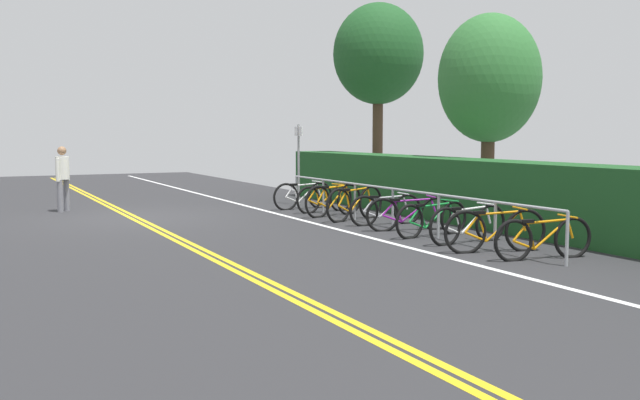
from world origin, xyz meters
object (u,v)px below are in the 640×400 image
Objects in this scene: bicycle_6 at (432,219)px; bicycle_9 at (543,238)px; bicycle_3 at (355,204)px; tree_mid at (489,79)px; bike_rack at (393,197)px; bicycle_5 at (409,214)px; bicycle_1 at (325,199)px; bicycle_2 at (334,200)px; bicycle_7 at (468,224)px; tree_near_left at (378,55)px; bicycle_0 at (303,196)px; bicycle_8 at (495,231)px; sign_post_near at (299,156)px; pedestrian at (63,175)px; bicycle_4 at (386,210)px.

bicycle_6 is 1.04× the size of bicycle_9.
tree_mid is at bearing 87.25° from bicycle_3.
bike_rack is at bearing -178.60° from bicycle_9.
bicycle_6 is (0.84, -0.07, -0.01)m from bicycle_5.
tree_mid is (1.88, 3.35, 2.82)m from bicycle_1.
bicycle_2 is 4.59m from bicycle_7.
bicycle_2 is at bearing -41.87° from tree_near_left.
bicycle_0 is 7.20m from bicycle_8.
sign_post_near is at bearing 178.42° from bicycle_7.
bicycle_5 is at bearing -179.82° from bicycle_9.
pedestrian is at bearing -117.82° from bicycle_1.
bicycle_3 is 0.37× the size of tree_mid.
bicycle_6 is (2.73, 0.07, -0.05)m from bicycle_3.
bicycle_5 is 3.55m from bicycle_9.
sign_post_near is (-1.90, 0.20, 0.96)m from bicycle_1.
pedestrian is at bearing -110.98° from bicycle_0.
bicycle_5 is at bearing 3.90° from bicycle_2.
bicycle_7 is (5.40, -0.00, 0.01)m from bicycle_1.
bicycle_4 is 1.06× the size of pedestrian.
bicycle_2 is 1.01× the size of bicycle_9.
bicycle_6 is (1.30, 0.02, -0.30)m from bike_rack.
bicycle_8 reaches higher than bicycle_0.
pedestrian is (-2.95, -5.58, 0.57)m from bicycle_1.
bike_rack reaches higher than bicycle_4.
bicycle_4 is at bearing 179.59° from bicycle_9.
bicycle_0 is 1.45m from sign_post_near.
bike_rack is 1.60× the size of tree_near_left.
sign_post_near is at bearing 160.72° from bicycle_0.
bike_rack is 5.40× the size of bicycle_8.
pedestrian is at bearing -130.59° from bicycle_3.
bicycle_3 is (-1.43, -0.06, -0.25)m from bike_rack.
tree_mid reaches higher than bicycle_5.
bicycle_7 is 0.95m from bicycle_8.
bicycle_6 is at bearing -4.79° from bicycle_5.
bicycle_3 is (1.71, -0.14, 0.04)m from bicycle_1.
tree_near_left reaches higher than bike_rack.
bicycle_2 reaches higher than bicycle_8.
tree_near_left reaches higher than pedestrian.
bike_rack is 2.34m from bicycle_2.
bicycle_4 is at bearing -1.96° from sign_post_near.
bike_rack is 5.53× the size of bicycle_4.
bicycle_5 is 1.02× the size of bicycle_8.
pedestrian is at bearing -100.22° from sign_post_near.
bicycle_7 is 0.80× the size of sign_post_near.
bicycle_0 is 0.98× the size of bicycle_7.
sign_post_near reaches higher than bicycle_5.
tree_near_left is at bearing 159.11° from bicycle_8.
bicycle_3 is at bearing 0.42° from bicycle_0.
bike_rack is at bearing -3.26° from sign_post_near.
bicycle_6 is (4.44, -0.07, -0.01)m from bicycle_1.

